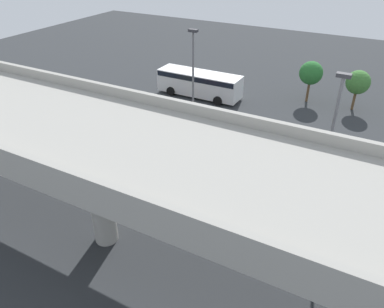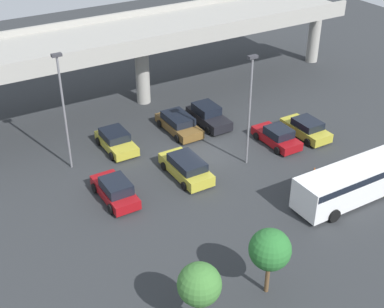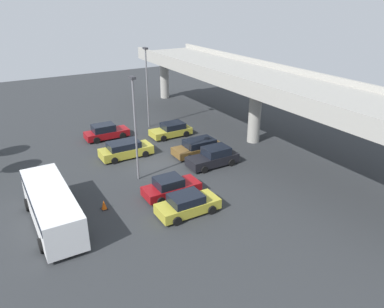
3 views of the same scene
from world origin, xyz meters
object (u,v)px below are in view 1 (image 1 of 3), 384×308
at_px(parked_car_2, 243,141).
at_px(shuttle_bus, 199,82).
at_px(lamp_post_mid_lot, 193,76).
at_px(parked_car_5, 149,120).
at_px(parked_car_1, 247,195).
at_px(parked_car_4, 137,159).
at_px(tree_front_centre, 311,73).
at_px(traffic_cone, 184,105).
at_px(parked_car_6, 123,113).
at_px(parked_car_3, 169,171).
at_px(lamp_post_near_aisle, 330,141).
at_px(parked_car_0, 316,159).
at_px(tree_front_left, 358,82).

bearing_deg(parked_car_2, shuttle_bus, -135.30).
bearing_deg(lamp_post_mid_lot, parked_car_5, 16.11).
distance_m(parked_car_1, lamp_post_mid_lot, 11.11).
height_order(parked_car_1, parked_car_5, parked_car_5).
xyz_separation_m(parked_car_4, tree_front_centre, (-7.69, -18.08, 2.14)).
bearing_deg(tree_front_centre, parked_car_5, 49.53).
bearing_deg(tree_front_centre, traffic_cone, 36.29).
relative_size(parked_car_2, parked_car_6, 1.10).
bearing_deg(parked_car_3, lamp_post_near_aisle, -85.24).
bearing_deg(shuttle_bus, parked_car_3, 109.83).
distance_m(parked_car_0, tree_front_centre, 12.68).
height_order(parked_car_0, parked_car_2, parked_car_0).
xyz_separation_m(parked_car_6, tree_front_centre, (-13.41, -12.18, 2.20)).
bearing_deg(parked_car_4, parked_car_3, -93.19).
bearing_deg(lamp_post_near_aisle, tree_front_centre, -74.87).
xyz_separation_m(parked_car_4, traffic_cone, (2.29, -10.75, -0.44)).
distance_m(parked_car_4, parked_car_6, 8.21).
xyz_separation_m(parked_car_1, lamp_post_near_aisle, (-3.99, -0.82, 4.44)).
bearing_deg(traffic_cone, lamp_post_mid_lot, 128.66).
bearing_deg(tree_front_left, parked_car_2, 62.44).
bearing_deg(parked_car_1, tree_front_left, -11.06).
distance_m(parked_car_0, parked_car_1, 6.87).
distance_m(parked_car_1, parked_car_6, 15.38).
bearing_deg(tree_front_left, parked_car_0, 86.37).
xyz_separation_m(parked_car_5, lamp_post_near_aisle, (-15.26, 5.07, 4.45)).
bearing_deg(shuttle_bus, parked_car_0, 149.23).
relative_size(shuttle_bus, tree_front_centre, 2.13).
distance_m(parked_car_3, lamp_post_near_aisle, 10.61).
bearing_deg(tree_front_centre, parked_car_6, 42.27).
xyz_separation_m(parked_car_3, lamp_post_mid_lot, (1.91, -6.95, 4.23)).
relative_size(shuttle_bus, lamp_post_mid_lot, 1.01).
bearing_deg(traffic_cone, lamp_post_near_aisle, 145.47).
relative_size(lamp_post_mid_lot, tree_front_centre, 2.10).
height_order(lamp_post_mid_lot, tree_front_left, lamp_post_mid_lot).
xyz_separation_m(parked_car_1, traffic_cone, (10.70, -10.93, -0.36)).
distance_m(parked_car_2, tree_front_centre, 12.39).
height_order(parked_car_4, shuttle_bus, shuttle_bus).
bearing_deg(parked_car_5, lamp_post_near_aisle, 71.61).
distance_m(parked_car_0, parked_car_5, 14.09).
xyz_separation_m(shuttle_bus, lamp_post_near_aisle, (-14.79, 13.56, 3.64)).
xyz_separation_m(shuttle_bus, tree_front_centre, (-10.08, -3.88, 1.42)).
bearing_deg(parked_car_3, parked_car_6, 54.57).
height_order(parked_car_2, parked_car_6, parked_car_2).
bearing_deg(parked_car_5, traffic_cone, 173.57).
height_order(parked_car_0, lamp_post_mid_lot, lamp_post_mid_lot).
distance_m(lamp_post_near_aisle, lamp_post_mid_lot, 13.07).
bearing_deg(parked_car_0, lamp_post_mid_lot, -93.88).
xyz_separation_m(lamp_post_near_aisle, traffic_cone, (14.69, -10.11, -4.80)).
xyz_separation_m(parked_car_3, parked_car_6, (8.51, -6.05, -0.01)).
bearing_deg(tree_front_centre, parked_car_2, 80.52).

